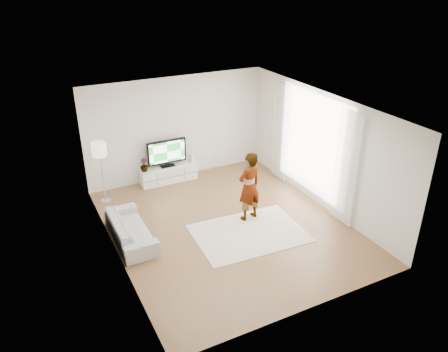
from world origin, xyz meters
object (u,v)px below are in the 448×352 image
television (167,152)px  sofa (130,229)px  floor_lamp (99,152)px  media_console (168,174)px  rug (249,233)px  player (249,187)px

television → sofa: bearing=-126.3°
television → floor_lamp: 1.91m
media_console → floor_lamp: size_ratio=0.99×
media_console → rug: size_ratio=0.65×
media_console → rug: (0.68, -3.26, -0.21)m
player → sofa: size_ratio=0.89×
television → player: bearing=-70.2°
floor_lamp → rug: bearing=-49.5°
player → floor_lamp: player is taller
television → sofa: size_ratio=0.59×
rug → floor_lamp: size_ratio=1.52×
rug → sofa: (-2.39, 0.95, 0.26)m
rug → media_console: bearing=101.7°
television → rug: size_ratio=0.45×
rug → television: bearing=101.6°
player → sofa: (-2.69, 0.39, -0.57)m
rug → player: 1.05m
television → rug: (0.68, -3.29, -0.84)m
rug → player: bearing=61.7°
media_console → player: 2.93m
television → floor_lamp: bearing=-168.5°
television → player: (0.98, -2.72, -0.01)m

